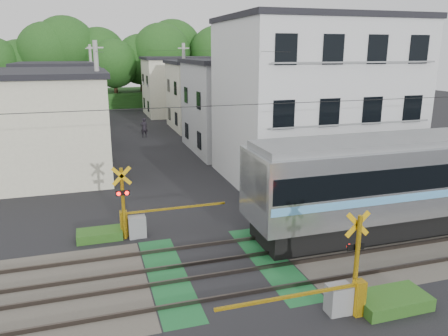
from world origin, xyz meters
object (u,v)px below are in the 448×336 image
object	(u,v)px
crossing_signal_far	(135,221)
pedestrian	(144,128)
crossing_signal_near	(343,292)
apartment_block	(313,100)

from	to	relation	value
crossing_signal_far	pedestrian	distance (m)	21.46
crossing_signal_near	crossing_signal_far	xyz separation A→B (m)	(-5.17, 7.31, 0.00)
pedestrian	apartment_block	bearing A→B (deg)	110.67
crossing_signal_near	apartment_block	bearing A→B (deg)	65.78
crossing_signal_near	crossing_signal_far	world-z (taller)	same
apartment_block	pedestrian	distance (m)	17.75
crossing_signal_near	pedestrian	bearing A→B (deg)	94.13
crossing_signal_near	crossing_signal_far	bearing A→B (deg)	125.29
crossing_signal_near	apartment_block	world-z (taller)	apartment_block
crossing_signal_near	apartment_block	distance (m)	14.95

